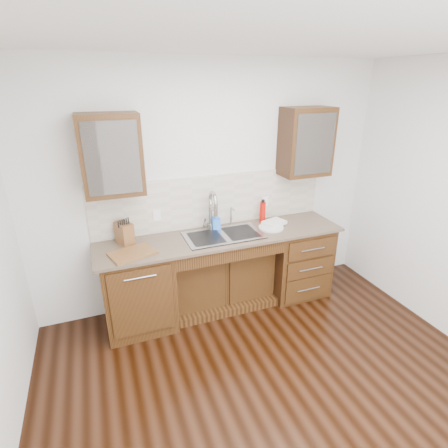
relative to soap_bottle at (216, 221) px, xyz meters
name	(u,v)px	position (x,y,z in m)	size (l,w,h in m)	color
ground	(283,405)	(0.02, -1.61, -1.06)	(4.00, 3.50, 0.10)	black
ceiling	(317,22)	(0.02, -1.61, 1.74)	(4.00, 3.50, 0.10)	white
wall_back	(211,187)	(0.02, 0.19, 0.34)	(4.00, 0.10, 2.70)	silver
base_cabinet_left	(138,288)	(-0.93, -0.17, -0.57)	(0.70, 0.62, 0.88)	#593014
base_cabinet_center	(220,275)	(0.02, -0.08, -0.66)	(1.20, 0.44, 0.70)	#593014
base_cabinet_right	(295,258)	(0.97, -0.17, -0.57)	(0.70, 0.62, 0.88)	#593014
countertop	(223,236)	(0.02, -0.18, -0.11)	(2.70, 0.65, 0.03)	#84705B
backsplash	(213,201)	(0.02, 0.13, 0.20)	(2.70, 0.02, 0.59)	beige
sink	(224,243)	(0.02, -0.20, -0.18)	(0.84, 0.46, 0.19)	#9E9EA5
faucet	(210,212)	(-0.05, 0.03, 0.10)	(0.04, 0.04, 0.40)	#999993
filter_tap	(231,216)	(0.20, 0.04, 0.02)	(0.02, 0.02, 0.24)	#999993
upper_cabinet_left	(111,155)	(-1.03, -0.03, 0.82)	(0.55, 0.34, 0.75)	#593014
upper_cabinet_right	(306,142)	(1.07, -0.03, 0.82)	(0.55, 0.34, 0.75)	#593014
outlet_left	(157,215)	(-0.63, 0.12, 0.11)	(0.08, 0.01, 0.12)	white
outlet_right	(265,202)	(0.67, 0.12, 0.11)	(0.08, 0.01, 0.12)	white
soap_bottle	(216,221)	(0.00, 0.00, 0.00)	(0.09, 0.09, 0.19)	#2F78EC
water_bottle	(263,212)	(0.58, 0.01, 0.03)	(0.07, 0.07, 0.25)	#B30D05
plate	(271,228)	(0.59, -0.20, -0.09)	(0.29, 0.29, 0.02)	silver
dish_towel	(274,223)	(0.66, -0.14, -0.06)	(0.25, 0.18, 0.04)	white
knife_block	(124,233)	(-1.00, -0.01, 0.01)	(0.12, 0.20, 0.22)	brown
cutting_board	(132,253)	(-0.96, -0.29, -0.09)	(0.42, 0.29, 0.02)	#A7854D
cup_left_a	(97,161)	(-1.16, -0.03, 0.77)	(0.13, 0.13, 0.10)	silver
cup_left_b	(123,159)	(-0.93, -0.03, 0.77)	(0.11, 0.11, 0.10)	white
cup_right_a	(298,147)	(0.97, -0.03, 0.77)	(0.13, 0.13, 0.10)	white
cup_right_b	(310,147)	(1.13, -0.03, 0.76)	(0.09, 0.09, 0.09)	silver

